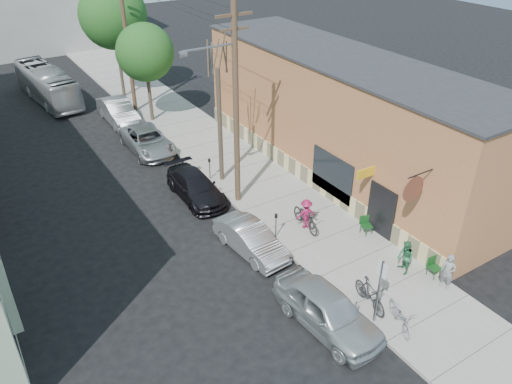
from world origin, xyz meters
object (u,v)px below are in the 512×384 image
patio_chair_b (435,268)px  car_1 (251,239)px  car_4 (118,111)px  car_0 (327,310)px  parked_bike_b (400,315)px  patron_grey (448,272)px  utility_pole_near (235,103)px  tree_leafy_mid (145,53)px  tree_bare (220,127)px  tree_leafy_far (113,15)px  car_3 (148,141)px  car_2 (196,187)px  cyclist (306,214)px  parking_meter_near (276,222)px  bus (47,84)px  parked_bike_a (370,294)px  patron_green (405,258)px  patio_chair_a (367,225)px  sign_post (379,286)px  parking_meter_far (210,166)px

patio_chair_b → car_1: 7.80m
car_4 → car_0: bearing=-90.1°
car_4 → parked_bike_b: bearing=-85.0°
patron_grey → car_4: patron_grey is taller
utility_pole_near → tree_leafy_mid: (0.41, 12.42, -0.56)m
tree_bare → tree_leafy_far: (0.00, 15.84, 2.93)m
patron_grey → car_3: bearing=176.6°
car_0 → car_2: 10.74m
cyclist → car_3: bearing=-60.5°
cyclist → parking_meter_near: bearing=11.1°
bus → car_1: bearing=-88.5°
parked_bike_a → car_1: car_1 is taller
patron_green → car_4: patron_green is taller
tree_leafy_far → patio_chair_a: size_ratio=9.69×
patron_green → bus: size_ratio=0.16×
sign_post → tree_leafy_far: tree_leafy_far is taller
tree_leafy_mid → parked_bike_a: 22.19m
tree_bare → car_1: tree_bare is taller
car_1 → tree_leafy_far: bearing=79.3°
parking_meter_near → parking_meter_far: size_ratio=1.00×
patio_chair_a → patron_green: patron_green is taller
bus → patron_green: bearing=-81.1°
bus → tree_leafy_mid: bearing=-63.9°
patio_chair_a → patron_grey: bearing=-68.7°
parked_bike_b → car_1: size_ratio=0.47×
tree_bare → bus: 19.08m
patio_chair_b → car_0: bearing=-179.3°
sign_post → tree_bare: bearing=87.9°
patron_green → patron_grey: bearing=43.0°
parked_bike_a → tree_leafy_far: bearing=98.8°
parking_meter_near → patio_chair_a: 4.23m
sign_post → parked_bike_b: size_ratio=1.49×
parked_bike_b → car_3: car_3 is taller
patron_green → parked_bike_b: 3.14m
patio_chair_b → bus: bus is taller
patio_chair_a → patron_green: bearing=-81.8°
car_1 → bus: (-3.10, 24.53, 0.62)m
car_2 → car_4: bearing=90.7°
patio_chair_a → sign_post: bearing=-109.7°
tree_leafy_mid → tree_leafy_far: tree_leafy_far is taller
car_3 → bus: bus is taller
tree_leafy_mid → tree_bare: bearing=-90.0°
car_4 → cyclist: bearing=-80.1°
car_1 → car_3: size_ratio=0.82×
patron_grey → parked_bike_a: size_ratio=0.83×
parked_bike_a → car_4: 23.01m
sign_post → patron_grey: sign_post is taller
patio_chair_b → patron_green: 1.26m
patio_chair_b → car_3: car_3 is taller
car_1 → car_4: bearing=84.4°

